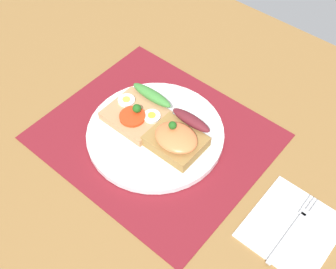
{
  "coord_description": "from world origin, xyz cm",
  "views": [
    {
      "loc": [
        32.87,
        -35.38,
        61.05
      ],
      "look_at": [
        3.0,
        0.0,
        3.07
      ],
      "focal_mm": 45.45,
      "sensor_mm": 36.0,
      "label": 1
    }
  ],
  "objects_px": {
    "plate": "(155,134)",
    "fork": "(294,227)",
    "sandwich_egg_tomato": "(137,112)",
    "sandwich_salmon": "(177,138)",
    "napkin": "(292,228)"
  },
  "relations": [
    {
      "from": "sandwich_salmon",
      "to": "fork",
      "type": "distance_m",
      "value": 0.24
    },
    {
      "from": "sandwich_salmon",
      "to": "sandwich_egg_tomato",
      "type": "bearing_deg",
      "value": 178.59
    },
    {
      "from": "napkin",
      "to": "fork",
      "type": "height_order",
      "value": "fork"
    },
    {
      "from": "plate",
      "to": "sandwich_salmon",
      "type": "distance_m",
      "value": 0.06
    },
    {
      "from": "plate",
      "to": "sandwich_salmon",
      "type": "xyz_separation_m",
      "value": [
        0.05,
        0.0,
        0.03
      ]
    },
    {
      "from": "sandwich_egg_tomato",
      "to": "sandwich_salmon",
      "type": "bearing_deg",
      "value": -1.41
    },
    {
      "from": "sandwich_salmon",
      "to": "napkin",
      "type": "xyz_separation_m",
      "value": [
        0.23,
        -0.0,
        -0.03
      ]
    },
    {
      "from": "plate",
      "to": "sandwich_egg_tomato",
      "type": "distance_m",
      "value": 0.05
    },
    {
      "from": "plate",
      "to": "sandwich_egg_tomato",
      "type": "bearing_deg",
      "value": 174.49
    },
    {
      "from": "napkin",
      "to": "fork",
      "type": "bearing_deg",
      "value": 34.05
    },
    {
      "from": "sandwich_salmon",
      "to": "napkin",
      "type": "height_order",
      "value": "sandwich_salmon"
    },
    {
      "from": "sandwich_egg_tomato",
      "to": "sandwich_salmon",
      "type": "xyz_separation_m",
      "value": [
        0.1,
        -0.0,
        0.01
      ]
    },
    {
      "from": "sandwich_salmon",
      "to": "fork",
      "type": "height_order",
      "value": "sandwich_salmon"
    },
    {
      "from": "plate",
      "to": "sandwich_salmon",
      "type": "height_order",
      "value": "sandwich_salmon"
    },
    {
      "from": "plate",
      "to": "fork",
      "type": "distance_m",
      "value": 0.29
    }
  ]
}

